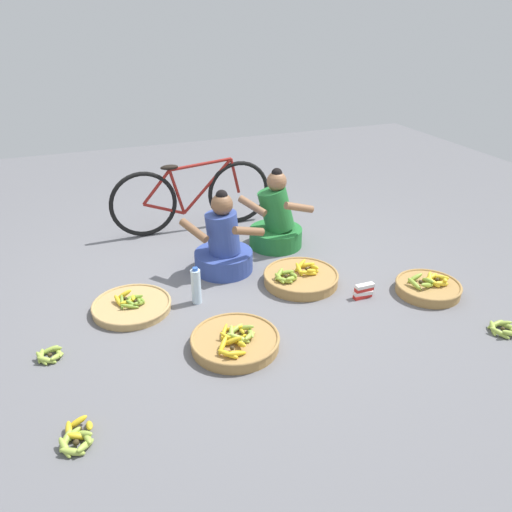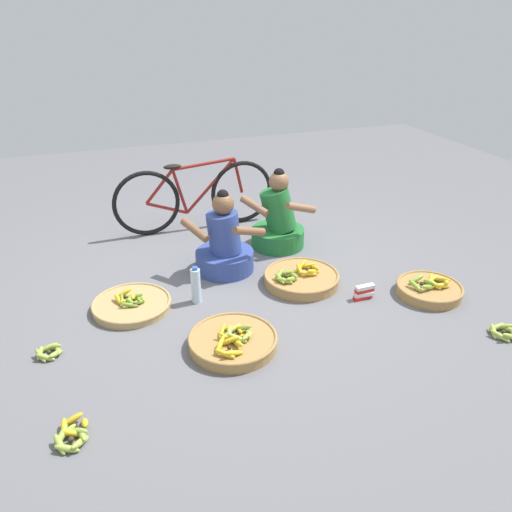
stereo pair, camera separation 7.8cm
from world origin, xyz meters
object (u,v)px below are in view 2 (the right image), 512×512
at_px(banana_basket_back_center, 233,341).
at_px(loose_bananas_front_center, 503,331).
at_px(banana_basket_front_right, 429,289).
at_px(water_bottle, 196,286).
at_px(loose_bananas_mid_left, 49,352).
at_px(vendor_woman_front, 224,246).
at_px(bicycle_leaning, 195,196).
at_px(packet_carton_stack, 364,292).
at_px(banana_basket_front_left, 132,304).
at_px(vendor_woman_behind, 278,222).
at_px(banana_basket_near_vendor, 301,278).
at_px(loose_bananas_mid_right, 72,434).

height_order(banana_basket_back_center, loose_bananas_front_center, banana_basket_back_center).
relative_size(banana_basket_front_right, water_bottle, 1.69).
bearing_deg(loose_bananas_mid_left, loose_bananas_front_center, -15.67).
xyz_separation_m(vendor_woman_front, banana_basket_back_center, (-0.28, -1.13, -0.19)).
height_order(bicycle_leaning, packet_carton_stack, bicycle_leaning).
distance_m(vendor_woman_front, banana_basket_front_left, 0.98).
relative_size(vendor_woman_front, banana_basket_front_left, 1.23).
bearing_deg(banana_basket_front_right, loose_bananas_front_center, -77.18).
bearing_deg(packet_carton_stack, water_bottle, 162.16).
relative_size(vendor_woman_behind, water_bottle, 2.50).
xyz_separation_m(loose_bananas_mid_left, packet_carton_stack, (2.41, -0.08, 0.03)).
xyz_separation_m(vendor_woman_behind, loose_bananas_front_center, (0.97, -1.97, -0.22)).
bearing_deg(banana_basket_near_vendor, banana_basket_front_right, -29.86).
relative_size(banana_basket_front_left, packet_carton_stack, 3.49).
xyz_separation_m(vendor_woman_front, water_bottle, (-0.37, -0.45, -0.09)).
bearing_deg(banana_basket_back_center, banana_basket_front_right, 4.24).
xyz_separation_m(vendor_woman_front, banana_basket_front_left, (-0.88, -0.38, -0.20)).
distance_m(banana_basket_front_right, loose_bananas_mid_left, 2.96).
bearing_deg(loose_bananas_front_center, loose_bananas_mid_left, 164.33).
bearing_deg(loose_bananas_mid_right, bicycle_leaning, 62.61).
relative_size(water_bottle, packet_carton_stack, 1.78).
height_order(banana_basket_front_right, banana_basket_back_center, banana_basket_front_right).
bearing_deg(bicycle_leaning, loose_bananas_front_center, -58.84).
relative_size(bicycle_leaning, loose_bananas_mid_left, 8.53).
height_order(banana_basket_near_vendor, water_bottle, water_bottle).
height_order(banana_basket_near_vendor, loose_bananas_mid_right, banana_basket_near_vendor).
height_order(banana_basket_near_vendor, loose_bananas_mid_left, banana_basket_near_vendor).
relative_size(bicycle_leaning, banana_basket_near_vendor, 2.64).
bearing_deg(loose_bananas_mid_left, banana_basket_front_right, -4.05).
relative_size(banana_basket_front_left, loose_bananas_mid_left, 3.10).
bearing_deg(loose_bananas_mid_left, vendor_woman_behind, 27.20).
height_order(vendor_woman_front, banana_basket_front_left, vendor_woman_front).
relative_size(vendor_woman_front, loose_bananas_mid_left, 3.80).
xyz_separation_m(bicycle_leaning, loose_bananas_front_center, (1.62, -2.68, -0.33)).
height_order(loose_bananas_mid_left, loose_bananas_front_center, loose_bananas_front_center).
xyz_separation_m(banana_basket_near_vendor, banana_basket_front_left, (-1.42, 0.10, -0.02)).
height_order(water_bottle, packet_carton_stack, water_bottle).
relative_size(vendor_woman_front, bicycle_leaning, 0.45).
bearing_deg(loose_bananas_front_center, banana_basket_back_center, 164.26).
xyz_separation_m(banana_basket_front_right, banana_basket_near_vendor, (-0.92, 0.53, 0.00)).
distance_m(bicycle_leaning, banana_basket_near_vendor, 1.61).
height_order(banana_basket_front_right, banana_basket_near_vendor, banana_basket_near_vendor).
bearing_deg(banana_basket_near_vendor, water_bottle, 178.88).
bearing_deg(banana_basket_front_right, banana_basket_near_vendor, 150.14).
relative_size(vendor_woman_front, loose_bananas_mid_right, 2.68).
xyz_separation_m(bicycle_leaning, water_bottle, (-0.37, -1.47, -0.21)).
bearing_deg(banana_basket_front_right, banana_basket_front_left, 165.09).
height_order(loose_bananas_mid_right, packet_carton_stack, packet_carton_stack).
relative_size(banana_basket_front_right, packet_carton_stack, 3.02).
bearing_deg(water_bottle, banana_basket_front_left, 171.34).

